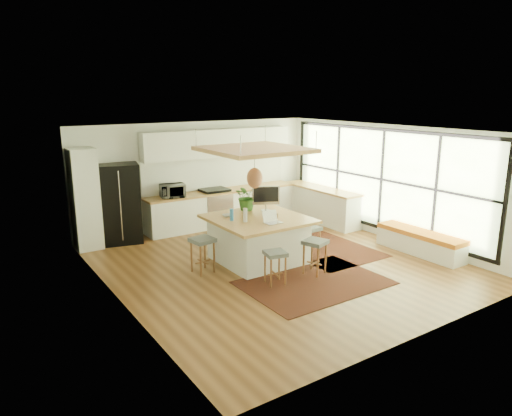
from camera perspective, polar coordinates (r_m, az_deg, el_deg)
floor at (r=9.67m, az=2.65°, el=-6.78°), size 7.00×7.00×0.00m
ceiling at (r=9.07m, az=2.84°, el=9.39°), size 7.00×7.00×0.00m
wall_back at (r=12.21m, az=-7.07°, el=4.08°), size 6.50×0.00×6.50m
wall_front at (r=6.89m, az=20.34°, el=-4.41°), size 6.50×0.00×6.50m
wall_left at (r=7.85m, az=-16.74°, el=-1.92°), size 0.00×7.00×7.00m
wall_right at (r=11.47m, az=15.94°, el=3.01°), size 0.00×7.00×7.00m
window_wall at (r=11.44m, az=15.86°, el=3.24°), size 0.10×6.20×2.60m
pantry at (r=10.97m, az=-20.14°, el=1.01°), size 0.55×0.60×2.25m
back_counter_base at (r=12.38m, az=-4.00°, el=-0.03°), size 4.20×0.60×0.88m
back_counter_top at (r=12.27m, az=-4.04°, el=2.06°), size 4.24×0.64×0.05m
backsplash at (r=12.45m, az=-4.76°, el=4.32°), size 4.20×0.02×0.80m
upper_cabinets at (r=12.20m, az=-4.47°, el=7.92°), size 4.20×0.34×0.70m
range at (r=12.24m, az=-5.02°, el=0.09°), size 0.76×0.62×1.00m
right_counter_base at (r=12.80m, az=7.95°, el=0.34°), size 0.60×2.50×0.88m
right_counter_top at (r=12.70m, az=8.02°, el=2.36°), size 0.64×2.54×0.05m
window_bench at (r=10.78m, az=19.35°, el=-3.96°), size 0.52×2.00×0.50m
ceiling_panel at (r=9.30m, az=-0.17°, el=5.48°), size 1.86×1.86×0.80m
rug_near at (r=8.79m, az=7.13°, el=-9.01°), size 2.60×1.80×0.01m
rug_right at (r=10.71m, az=7.90°, el=-4.78°), size 1.80×2.60×0.01m
fridge at (r=11.22m, az=-16.31°, el=0.53°), size 1.06×0.91×1.84m
island at (r=9.67m, az=0.26°, el=-3.83°), size 1.85×1.85×0.93m
stool_near_left at (r=8.56m, az=2.36°, el=-7.03°), size 0.44×0.44×0.62m
stool_near_right at (r=9.09m, az=7.17°, el=-5.86°), size 0.51×0.51×0.68m
stool_right_front at (r=10.13m, az=6.63°, el=-3.76°), size 0.38×0.38×0.63m
stool_right_back at (r=10.74m, az=4.95°, el=-2.69°), size 0.46×0.46×0.68m
stool_left_side at (r=9.16m, az=-6.51°, el=-5.69°), size 0.46×0.46×0.69m
laptop at (r=9.10m, az=2.14°, el=-1.14°), size 0.35×0.37×0.26m
monitor at (r=10.03m, az=1.21°, el=1.10°), size 0.63×0.46×0.55m
microwave at (r=11.56m, az=-10.15°, el=2.26°), size 0.64×0.44×0.40m
island_plant at (r=10.11m, az=-1.09°, el=1.09°), size 0.61×0.67×0.48m
island_bowl at (r=9.62m, az=-3.56°, el=-0.92°), size 0.23×0.23×0.05m
island_bottle_0 at (r=9.31m, az=-2.89°, el=-0.96°), size 0.07×0.07×0.19m
island_bottle_1 at (r=9.18m, az=-1.28°, el=-1.16°), size 0.07×0.07×0.19m
island_bottle_2 at (r=9.42m, az=2.55°, el=-0.79°), size 0.07×0.07×0.19m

